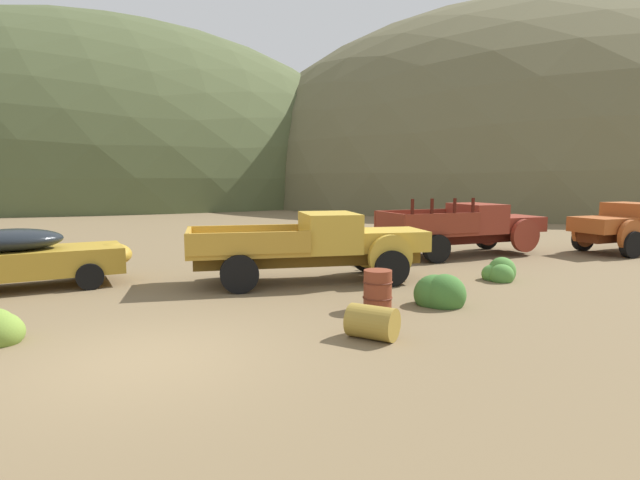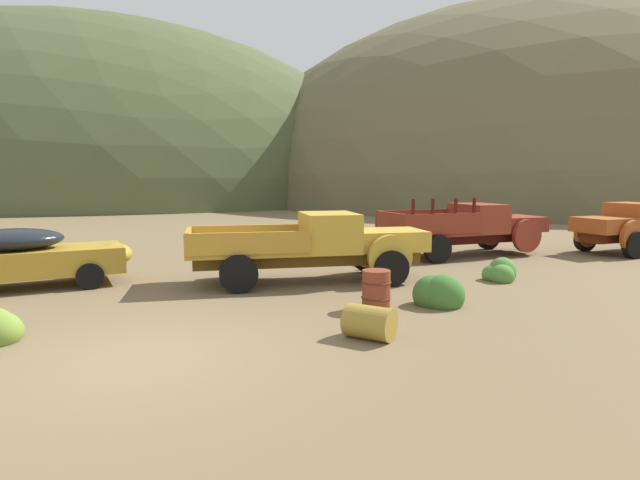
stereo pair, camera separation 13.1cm
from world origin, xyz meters
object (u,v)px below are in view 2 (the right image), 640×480
oil_drum_by_truck (376,290)px  oil_drum_tipped (369,322)px  truck_rust_red (474,228)px  truck_faded_yellow (326,245)px  truck_oxide_orange (637,227)px  car_mustard (32,257)px

oil_drum_by_truck → oil_drum_tipped: (-0.78, -1.96, -0.13)m
oil_drum_tipped → truck_rust_red: bearing=52.1°
truck_faded_yellow → truck_oxide_orange: same height
oil_drum_by_truck → truck_rust_red: bearing=48.4°
truck_oxide_orange → oil_drum_by_truck: bearing=15.9°
car_mustard → oil_drum_tipped: 9.43m
oil_drum_tipped → oil_drum_by_truck: bearing=68.4°
truck_faded_yellow → oil_drum_tipped: (-0.40, -5.19, -0.69)m
truck_rust_red → truck_faded_yellow: bearing=-159.7°
car_mustard → oil_drum_by_truck: car_mustard is taller
car_mustard → oil_drum_by_truck: bearing=-41.8°
car_mustard → truck_oxide_orange: 20.55m
car_mustard → truck_rust_red: 14.34m
truck_oxide_orange → oil_drum_by_truck: 13.81m
truck_rust_red → truck_oxide_orange: (6.38, -0.74, -0.03)m
truck_faded_yellow → oil_drum_by_truck: 3.30m
car_mustard → truck_oxide_orange: (20.45, 2.02, 0.17)m
truck_faded_yellow → truck_rust_red: 7.31m
car_mustard → truck_oxide_orange: bearing=-9.6°
truck_rust_red → truck_oxide_orange: truck_rust_red is taller
car_mustard → oil_drum_by_truck: (8.05, -4.03, -0.39)m
truck_oxide_orange → oil_drum_by_truck: size_ratio=7.42×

